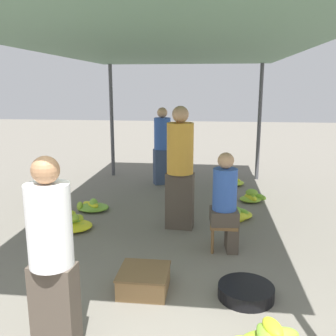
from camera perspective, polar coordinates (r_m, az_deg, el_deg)
The scene contains 15 objects.
canopy_post_back_left at distance 8.61m, azimuth -8.56°, elevation 7.06°, with size 0.08×0.08×2.50m, color #4C4C51.
canopy_post_back_right at distance 8.37m, azimuth 13.74°, elevation 6.69°, with size 0.08×0.08×2.50m, color #4C4C51.
canopy_tarp at distance 5.26m, azimuth -0.05°, elevation 17.69°, with size 3.67×6.53×0.04m, color #567A60.
vendor_foreground at distance 3.00m, azimuth -17.33°, elevation -12.44°, with size 0.36×0.36×1.56m.
stool at distance 4.82m, azimuth 8.46°, elevation -9.02°, with size 0.34×0.34×0.35m.
vendor_seated at distance 4.70m, azimuth 8.81°, elevation -5.01°, with size 0.37×0.37×1.25m.
basin_black at distance 3.94m, azimuth 11.79°, elevation -17.96°, with size 0.55×0.55×0.13m.
banana_pile_left_0 at distance 5.66m, azimuth -14.30°, elevation -8.26°, with size 0.58×0.55×0.28m.
banana_pile_left_1 at distance 6.41m, azimuth -11.52°, elevation -5.72°, with size 0.56×0.49×0.20m.
banana_pile_right_0 at distance 6.03m, azimuth 10.30°, elevation -6.90°, with size 0.55×0.58×0.16m.
banana_pile_right_1 at distance 6.88m, azimuth 12.66°, elevation -4.38°, with size 0.50×0.41×0.25m.
banana_pile_right_3 at distance 7.99m, azimuth 9.64°, elevation -1.90°, with size 0.52×0.59×0.22m.
crate_near at distance 3.96m, azimuth -3.69°, elevation -16.70°, with size 0.50×0.50×0.22m.
shopper_walking_mid at distance 5.30m, azimuth 1.85°, elevation 0.23°, with size 0.41×0.41×1.77m.
shopper_walking_far at distance 7.78m, azimuth -0.86°, elevation 3.54°, with size 0.45×0.45×1.61m.
Camera 1 is at (0.61, -1.84, 2.04)m, focal length 40.00 mm.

